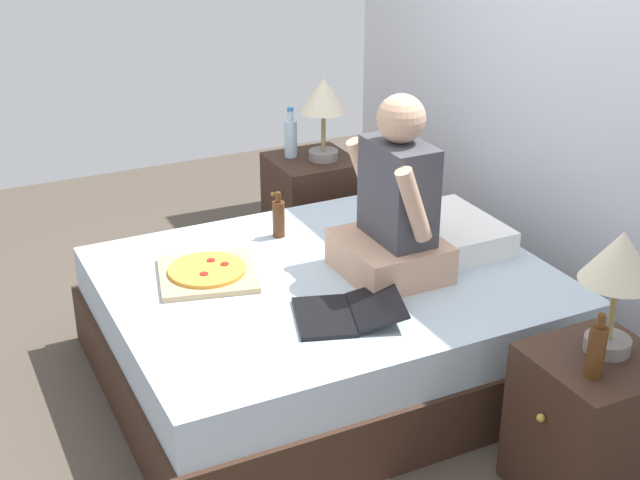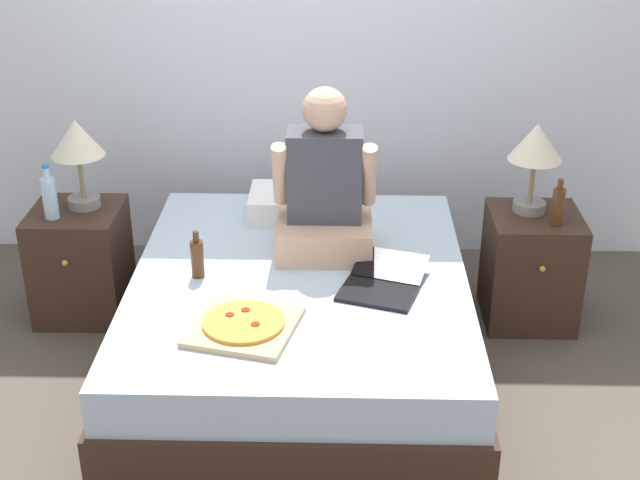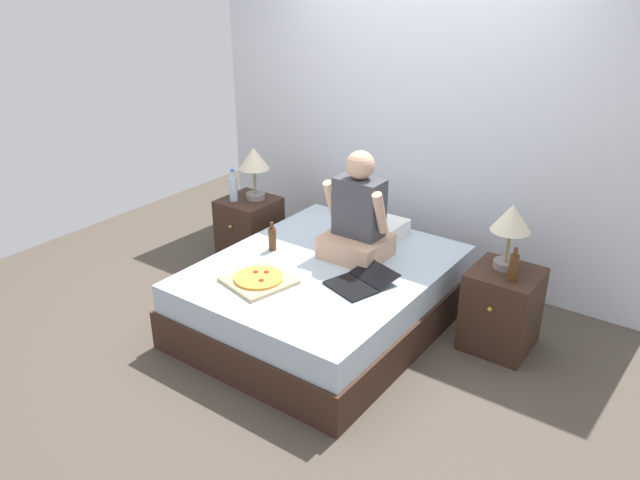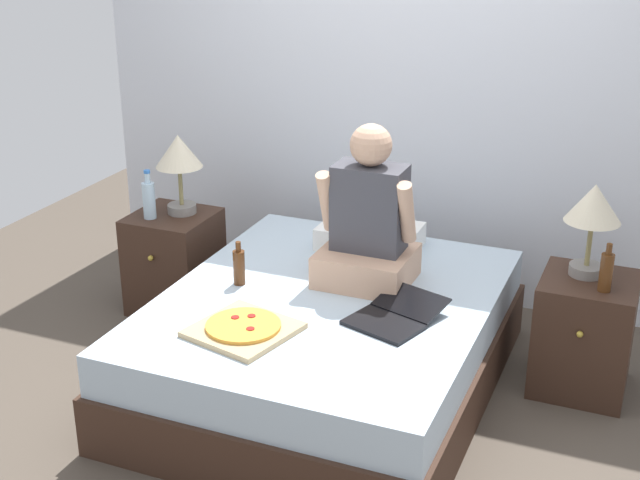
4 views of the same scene
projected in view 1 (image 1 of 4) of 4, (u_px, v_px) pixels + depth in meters
ground_plane at (326, 370)px, 4.00m from camera, size 5.91×5.91×0.00m
wall_back at (586, 64)px, 4.00m from camera, size 3.91×0.12×2.50m
bed at (327, 324)px, 3.90m from camera, size 1.53×1.89×0.48m
nightstand_left at (312, 207)px, 5.00m from camera, size 0.44×0.47×0.57m
lamp_on_left_nightstand at (323, 101)px, 4.73m from camera, size 0.26×0.26×0.45m
water_bottle at (291, 137)px, 4.86m from camera, size 0.07×0.07×0.28m
nightstand_right at (590, 427)px, 3.15m from camera, size 0.44×0.47×0.57m
lamp_on_right_nightstand at (619, 266)px, 2.93m from camera, size 0.26×0.26×0.45m
beer_bottle at (596, 350)px, 2.89m from camera, size 0.06×0.06×0.23m
pillow at (454, 231)px, 4.06m from camera, size 0.52×0.34×0.12m
person_seated at (395, 210)px, 3.70m from camera, size 0.47×0.40×0.78m
laptop at (342, 313)px, 3.45m from camera, size 0.43×0.49×0.07m
pizza_box at (207, 273)px, 3.77m from camera, size 0.48×0.48×0.04m
beer_bottle_on_bed at (279, 218)px, 4.12m from camera, size 0.06×0.06×0.22m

